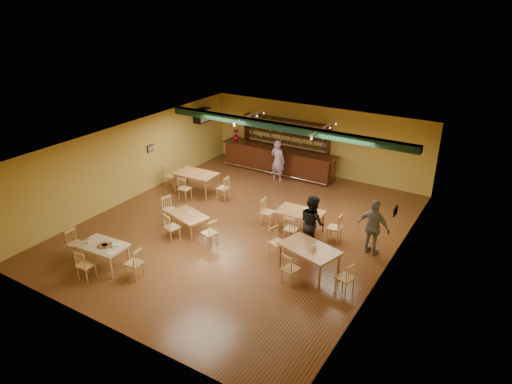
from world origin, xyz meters
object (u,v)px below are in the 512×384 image
Objects in this scene: patron_right_a at (312,223)px; dining_table_a at (196,183)px; dining_table_d at (309,260)px; bar_counter at (278,161)px; near_table at (104,256)px; dining_table_c at (189,224)px; dining_table_b at (300,222)px; patron_bar at (278,161)px.

dining_table_a is at bearing 20.38° from patron_right_a.
dining_table_d is at bearing 147.70° from patron_right_a.
bar_counter reaches higher than near_table.
dining_table_a is 3.36m from dining_table_c.
dining_table_a is (-1.75, -3.61, -0.15)m from bar_counter.
dining_table_b is (5.00, -0.78, -0.03)m from dining_table_a.
dining_table_b is at bearing -9.39° from patron_right_a.
dining_table_b reaches higher than near_table.
dining_table_a is 3.56m from patron_bar.
bar_counter is at bearing 123.09° from dining_table_b.
dining_table_d is at bearing -26.32° from dining_table_a.
bar_counter reaches higher than dining_table_c.
dining_table_c is 0.82× the size of dining_table_d.
patron_right_a reaches higher than dining_table_b.
patron_right_a reaches higher than dining_table_a.
patron_right_a is at bearing 127.93° from dining_table_d.
dining_table_a is at bearing 167.69° from dining_table_b.
patron_right_a is (-0.51, 1.26, 0.50)m from dining_table_d.
patron_bar is at bearing 50.11° from dining_table_a.
patron_bar is (0.29, 5.57, 0.56)m from dining_table_c.
bar_counter is 6.40m from dining_table_c.
patron_bar is (0.41, -0.83, 0.33)m from bar_counter.
dining_table_d is (6.32, -2.84, -0.00)m from dining_table_a.
near_table is (-0.70, -9.31, -0.20)m from bar_counter.
patron_bar is at bearing 102.61° from dining_table_c.
bar_counter is 3.23× the size of dining_table_a.
bar_counter is 3.93× the size of dining_table_c.
dining_table_c is 3.03m from near_table.
dining_table_a and dining_table_d have the same top height.
dining_table_d is 1.21× the size of near_table.
dining_table_b is at bearing 134.14° from patron_bar.
bar_counter reaches higher than dining_table_a.
dining_table_c is at bearing 70.81° from near_table.
dining_table_d is 7.02m from patron_bar.
bar_counter is 9.34m from near_table.
bar_counter reaches higher than dining_table_b.
dining_table_b reaches higher than dining_table_c.
dining_table_d is 0.93× the size of patron_bar.
bar_counter is at bearing 82.17° from near_table.
patron_bar reaches higher than near_table.
dining_table_b is 0.92× the size of dining_table_d.
dining_table_a reaches higher than near_table.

